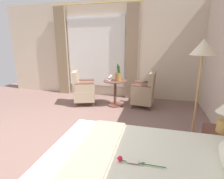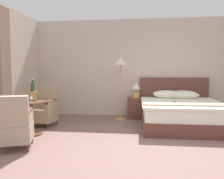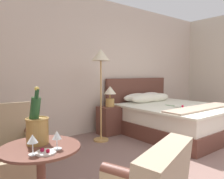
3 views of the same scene
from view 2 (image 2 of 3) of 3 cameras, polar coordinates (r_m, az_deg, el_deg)
ground_plane at (r=3.67m, az=9.21°, el=-16.19°), size 7.91×7.91×0.00m
wall_headboard_side at (r=6.54m, az=8.12°, el=5.56°), size 6.53×0.12×2.84m
bed at (r=5.58m, az=17.33°, el=-5.54°), size 1.91×2.19×1.14m
nightstand at (r=6.21m, az=6.27°, el=-4.85°), size 0.49×0.36×0.58m
bedside_lamp at (r=6.15m, az=6.32°, el=0.17°), size 0.26×0.26×0.42m
floor_lamp_brass at (r=5.89m, az=2.30°, el=5.84°), size 0.34×0.34×1.71m
side_table_round at (r=4.84m, az=-20.30°, el=-6.41°), size 0.62×0.62×0.69m
champagne_bucket at (r=4.85m, az=-19.97°, el=-1.19°), size 0.19×0.19×0.47m
wine_glass_near_bucket at (r=4.71m, az=-22.37°, el=-1.86°), size 0.08×0.08×0.14m
wine_glass_near_edge at (r=4.63m, az=-20.37°, el=-2.01°), size 0.07×0.07×0.14m
snack_plate at (r=4.66m, az=-21.61°, el=-3.12°), size 0.15×0.15×0.04m
armchair_by_window at (r=5.56m, az=-17.33°, el=-4.92°), size 0.61×0.60×0.94m
armchair_facing_bed at (r=4.03m, az=-24.05°, el=-8.55°), size 0.68×0.71×0.93m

